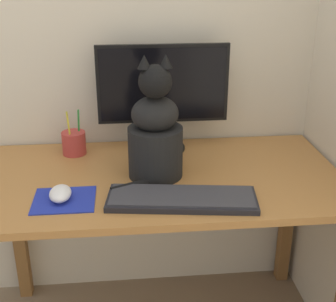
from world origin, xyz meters
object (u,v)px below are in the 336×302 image
at_px(computer_mouse_left, 60,193).
at_px(pen_cup, 74,143).
at_px(monitor, 163,91).
at_px(keyboard, 182,198).
at_px(cat, 155,133).

distance_m(computer_mouse_left, pen_cup, 0.37).
bearing_deg(monitor, keyboard, -87.40).
height_order(monitor, pen_cup, monitor).
bearing_deg(pen_cup, monitor, 2.04).
relative_size(cat, pen_cup, 2.41).
bearing_deg(pen_cup, computer_mouse_left, -91.81).
height_order(cat, pen_cup, cat).
distance_m(monitor, computer_mouse_left, 0.56).
relative_size(monitor, computer_mouse_left, 4.84).
distance_m(computer_mouse_left, cat, 0.36).
distance_m(keyboard, pen_cup, 0.55).
bearing_deg(cat, computer_mouse_left, -158.14).
relative_size(computer_mouse_left, cat, 0.24).
relative_size(monitor, pen_cup, 2.81).
bearing_deg(cat, keyboard, -74.55).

